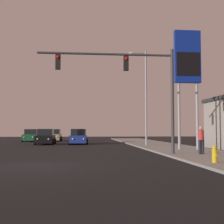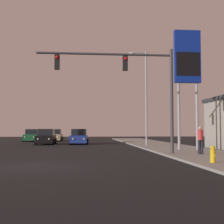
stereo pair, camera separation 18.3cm
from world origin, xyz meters
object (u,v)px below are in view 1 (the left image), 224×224
at_px(street_lamp, 145,93).
at_px(gas_station_sign, 187,63).
at_px(traffic_light_mast, 133,78).
at_px(car_tan, 54,136).
at_px(car_blue, 79,137).
at_px(car_green, 31,136).
at_px(fire_hydrant, 215,154).
at_px(pedestrian_on_sidewalk, 201,139).
at_px(car_black, 46,137).

distance_m(street_lamp, gas_station_sign, 6.92).
height_order(traffic_light_mast, gas_station_sign, gas_station_sign).
xyz_separation_m(car_tan, gas_station_sign, (11.86, -21.84, 5.86)).
relative_size(traffic_light_mast, gas_station_sign, 0.93).
height_order(car_blue, traffic_light_mast, traffic_light_mast).
bearing_deg(car_green, gas_station_sign, 124.96).
height_order(gas_station_sign, fire_hydrant, gas_station_sign).
xyz_separation_m(car_blue, pedestrian_on_sidewalk, (7.53, -16.55, 0.27)).
relative_size(car_tan, traffic_light_mast, 0.51).
height_order(car_tan, traffic_light_mast, traffic_light_mast).
xyz_separation_m(car_green, fire_hydrant, (12.83, -30.11, -0.27)).
relative_size(street_lamp, fire_hydrant, 11.84).
xyz_separation_m(traffic_light_mast, street_lamp, (2.81, 10.34, 0.34)).
bearing_deg(car_black, street_lamp, 150.36).
bearing_deg(car_tan, car_blue, 110.27).
bearing_deg(traffic_light_mast, car_blue, 102.46).
height_order(car_tan, pedestrian_on_sidewalk, pedestrian_on_sidewalk).
distance_m(car_green, fire_hydrant, 32.73).
bearing_deg(car_tan, pedestrian_on_sidewalk, 113.22).
bearing_deg(car_blue, traffic_light_mast, 104.34).
height_order(car_blue, fire_hydrant, car_blue).
xyz_separation_m(street_lamp, gas_station_sign, (2.00, -6.46, 1.50)).
bearing_deg(traffic_light_mast, street_lamp, 74.82).
height_order(car_tan, car_green, same).
distance_m(car_blue, pedestrian_on_sidewalk, 18.18).
height_order(car_green, pedestrian_on_sidewalk, pedestrian_on_sidewalk).
relative_size(car_blue, pedestrian_on_sidewalk, 2.60).
relative_size(car_green, fire_hydrant, 5.68).
xyz_separation_m(car_black, pedestrian_on_sidewalk, (11.13, -16.59, 0.27)).
height_order(traffic_light_mast, street_lamp, street_lamp).
distance_m(car_tan, street_lamp, 18.78).
distance_m(car_tan, traffic_light_mast, 26.97).
xyz_separation_m(car_tan, car_green, (-3.01, -1.00, 0.00)).
bearing_deg(fire_hydrant, street_lamp, 89.85).
height_order(car_black, gas_station_sign, gas_station_sign).
relative_size(gas_station_sign, fire_hydrant, 11.84).
distance_m(car_blue, traffic_light_mast, 16.79).
xyz_separation_m(car_green, street_lamp, (12.87, -14.38, 4.36)).
xyz_separation_m(car_tan, car_blue, (3.54, -9.81, 0.00)).
xyz_separation_m(car_tan, car_black, (-0.06, -9.76, 0.00)).
relative_size(car_green, street_lamp, 0.48).
xyz_separation_m(car_blue, traffic_light_mast, (3.52, -15.92, 4.02)).
bearing_deg(car_blue, street_lamp, 140.46).
xyz_separation_m(car_black, gas_station_sign, (11.93, -12.08, 5.86)).
distance_m(street_lamp, pedestrian_on_sidewalk, 11.77).
bearing_deg(fire_hydrant, traffic_light_mast, 117.16).
bearing_deg(gas_station_sign, car_black, 134.64).
bearing_deg(gas_station_sign, car_green, 125.51).
bearing_deg(traffic_light_mast, fire_hydrant, -62.84).
distance_m(car_black, car_blue, 3.60).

